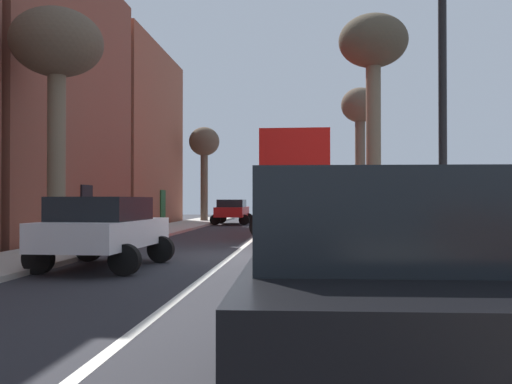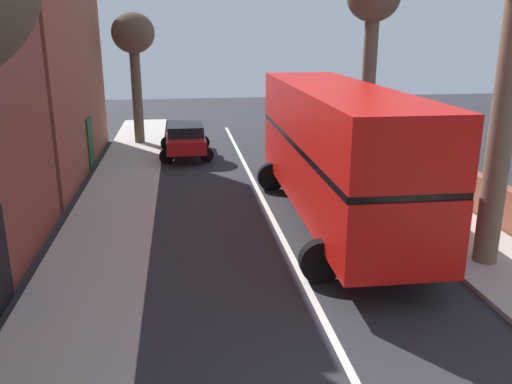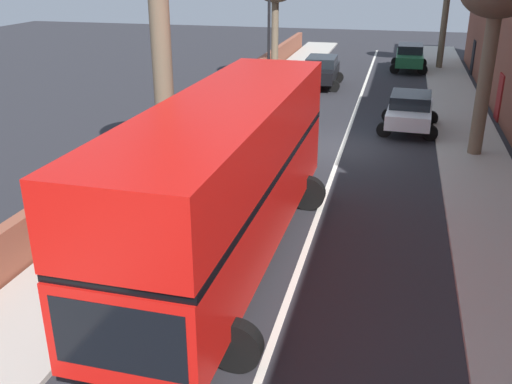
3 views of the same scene
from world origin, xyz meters
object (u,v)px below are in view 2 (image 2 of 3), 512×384
parked_car_red_left_2 (185,137)px  double_decker_bus (335,147)px  street_tree_right_5 (373,14)px  street_tree_left_4 (134,41)px

parked_car_red_left_2 → double_decker_bus: bearing=-66.7°
parked_car_red_left_2 → street_tree_right_5: size_ratio=0.59×
double_decker_bus → parked_car_red_left_2: double_decker_bus is taller
parked_car_red_left_2 → street_tree_right_5: (7.60, -2.78, 5.29)m
parked_car_red_left_2 → street_tree_right_5: street_tree_right_5 is taller
street_tree_left_4 → parked_car_red_left_2: bearing=-52.6°
double_decker_bus → street_tree_right_5: size_ratio=1.42×
double_decker_bus → street_tree_right_5: 8.64m
parked_car_red_left_2 → street_tree_right_5: bearing=-20.1°
double_decker_bus → street_tree_left_4: 14.56m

